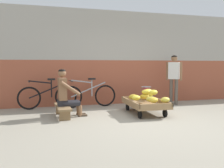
{
  "coord_description": "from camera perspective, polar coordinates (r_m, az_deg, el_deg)",
  "views": [
    {
      "loc": [
        -2.08,
        -4.71,
        1.24
      ],
      "look_at": [
        -0.38,
        1.26,
        0.75
      ],
      "focal_mm": 39.07,
      "sensor_mm": 36.0,
      "label": 1
    }
  ],
  "objects": [
    {
      "name": "back_wall",
      "position": [
        7.79,
        -0.39,
        6.14
      ],
      "size": [
        16.0,
        0.3,
        2.92
      ],
      "color": "#A35138",
      "rests_on": "ground"
    },
    {
      "name": "plastic_crate",
      "position": [
        7.38,
        7.98,
        -4.02
      ],
      "size": [
        0.36,
        0.28,
        0.3
      ],
      "color": "#234CA8",
      "rests_on": "ground"
    },
    {
      "name": "customer_adult",
      "position": [
        7.76,
        14.3,
        2.25
      ],
      "size": [
        0.38,
        0.36,
        1.53
      ],
      "color": "brown",
      "rests_on": "ground"
    },
    {
      "name": "banana_pile",
      "position": [
        6.23,
        8.37,
        -2.74
      ],
      "size": [
        0.88,
        1.4,
        0.26
      ],
      "color": "yellow",
      "rests_on": "banana_cart"
    },
    {
      "name": "ground_plane",
      "position": [
        5.3,
        7.85,
        -9.08
      ],
      "size": [
        80.0,
        80.0,
        0.0
      ],
      "primitive_type": "plane",
      "color": "gray"
    },
    {
      "name": "weighing_scale",
      "position": [
        7.34,
        8.01,
        -1.68
      ],
      "size": [
        0.3,
        0.3,
        0.29
      ],
      "color": "#28282D",
      "rests_on": "plastic_crate"
    },
    {
      "name": "bicycle_far_left",
      "position": [
        7.15,
        -5.53,
        -2.63
      ],
      "size": [
        1.66,
        0.48,
        0.86
      ],
      "color": "black",
      "rests_on": "ground"
    },
    {
      "name": "shopping_bag",
      "position": [
        7.18,
        10.48,
        -4.53
      ],
      "size": [
        0.18,
        0.12,
        0.24
      ],
      "primitive_type": "cube",
      "color": "silver",
      "rests_on": "ground"
    },
    {
      "name": "low_bench",
      "position": [
        5.94,
        -11.47,
        -5.67
      ],
      "size": [
        0.34,
        1.11,
        0.27
      ],
      "color": "olive",
      "rests_on": "ground"
    },
    {
      "name": "vendor_seated",
      "position": [
        5.9,
        -10.68,
        -2.12
      ],
      "size": [
        0.69,
        0.5,
        1.14
      ],
      "color": "brown",
      "rests_on": "ground"
    },
    {
      "name": "bicycle_near_left",
      "position": [
        7.15,
        -14.78,
        -2.77
      ],
      "size": [
        1.66,
        0.48,
        0.86
      ],
      "color": "black",
      "rests_on": "ground"
    },
    {
      "name": "banana_cart",
      "position": [
        6.27,
        7.72,
        -4.7
      ],
      "size": [
        0.91,
        1.48,
        0.36
      ],
      "color": "#99754C",
      "rests_on": "ground"
    }
  ]
}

